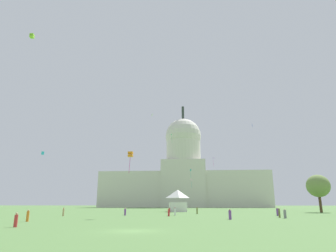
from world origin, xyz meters
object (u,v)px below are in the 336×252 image
(person_grey_mid_left, at_px, (285,214))
(kite_violet_mid, at_px, (214,159))
(person_tan_near_tent, at_px, (63,212))
(kite_turquoise_low, at_px, (191,171))
(person_red_lawn_far_left, at_px, (16,220))
(person_purple_deep_crowd, at_px, (230,215))
(person_purple_near_tree_west, at_px, (125,212))
(kite_blue_mid, at_px, (252,125))
(person_purple_near_tree_east, at_px, (277,212))
(person_maroon_mid_right, at_px, (170,210))
(kite_white_high, at_px, (152,115))
(person_olive_front_center, at_px, (197,211))
(event_tent, at_px, (178,200))
(kite_lime_high, at_px, (32,36))
(person_olive_front_right, at_px, (279,213))
(tree_east_near, at_px, (318,186))
(person_white_front_left, at_px, (175,212))
(capitol_building, at_px, (184,177))
(person_red_back_right, at_px, (169,212))
(person_orange_edge_east, at_px, (28,216))
(kite_green_mid, at_px, (172,136))
(kite_orange_low, at_px, (130,155))
(kite_cyan_low, at_px, (43,153))
(kite_magenta_low, at_px, (192,181))

(person_grey_mid_left, height_order, kite_violet_mid, kite_violet_mid)
(person_tan_near_tent, height_order, kite_turquoise_low, kite_turquoise_low)
(person_red_lawn_far_left, bearing_deg, person_purple_deep_crowd, 125.63)
(person_purple_near_tree_west, height_order, kite_blue_mid, kite_blue_mid)
(person_purple_near_tree_east, height_order, person_maroon_mid_right, person_purple_near_tree_east)
(kite_white_high, bearing_deg, person_olive_front_center, 82.60)
(event_tent, bearing_deg, person_purple_near_tree_east, -61.76)
(person_purple_near_tree_east, bearing_deg, event_tent, 40.36)
(kite_lime_high, bearing_deg, person_olive_front_right, -17.95)
(person_purple_near_tree_west, distance_m, kite_blue_mid, 49.49)
(tree_east_near, xyz_separation_m, person_white_front_left, (-40.53, -26.41, -6.69))
(person_red_lawn_far_left, bearing_deg, person_white_front_left, 155.76)
(kite_white_high, distance_m, kite_lime_high, 91.63)
(capitol_building, bearing_deg, person_maroon_mid_right, -89.81)
(person_red_back_right, distance_m, person_purple_near_tree_west, 10.33)
(person_orange_edge_east, height_order, person_purple_deep_crowd, person_orange_edge_east)
(person_tan_near_tent, relative_size, kite_green_mid, 0.40)
(capitol_building, relative_size, person_olive_front_right, 68.90)
(person_orange_edge_east, bearing_deg, person_purple_near_tree_east, -93.92)
(kite_green_mid, xyz_separation_m, kite_violet_mid, (20.42, 14.16, -9.42))
(capitol_building, bearing_deg, kite_violet_mid, -71.70)
(person_olive_front_right, xyz_separation_m, kite_orange_low, (-27.13, -2.77, 10.66))
(person_purple_near_tree_east, height_order, kite_blue_mid, kite_blue_mid)
(kite_blue_mid, xyz_separation_m, kite_lime_high, (-61.02, -24.33, 19.83))
(person_maroon_mid_right, height_order, person_olive_front_right, person_olive_front_right)
(person_purple_deep_crowd, xyz_separation_m, kite_green_mid, (-16.16, 87.35, 33.12))
(person_orange_edge_east, bearing_deg, kite_violet_mid, -51.92)
(kite_white_high, bearing_deg, person_grey_mid_left, 87.12)
(person_red_lawn_far_left, relative_size, person_grey_mid_left, 0.96)
(event_tent, height_order, person_purple_near_tree_east, event_tent)
(person_red_back_right, distance_m, person_tan_near_tent, 21.31)
(tree_east_near, distance_m, kite_cyan_low, 82.03)
(kite_white_high, relative_size, kite_orange_low, 0.36)
(person_olive_front_right, bearing_deg, kite_green_mid, -10.14)
(kite_blue_mid, distance_m, kite_orange_low, 49.76)
(event_tent, bearing_deg, person_red_back_right, -98.14)
(capitol_building, xyz_separation_m, kite_orange_low, (-4.40, -149.39, -8.99))
(person_olive_front_center, bearing_deg, person_purple_near_tree_east, 40.51)
(event_tent, height_order, kite_white_high, kite_white_high)
(person_red_lawn_far_left, relative_size, person_purple_deep_crowd, 0.95)
(person_white_front_left, bearing_deg, person_maroon_mid_right, 85.47)
(kite_turquoise_low, distance_m, kite_cyan_low, 70.41)
(person_purple_near_tree_west, xyz_separation_m, kite_orange_low, (3.07, -10.42, 10.71))
(person_red_back_right, height_order, kite_lime_high, kite_lime_high)
(person_olive_front_center, relative_size, kite_white_high, 1.19)
(person_purple_near_tree_east, bearing_deg, kite_lime_high, 92.95)
(tree_east_near, bearing_deg, person_maroon_mid_right, -171.05)
(person_white_front_left, xyz_separation_m, kite_magenta_low, (2.46, 104.73, 14.03))
(person_olive_front_center, bearing_deg, person_tan_near_tent, -77.94)
(capitol_building, bearing_deg, person_tan_near_tent, -97.51)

